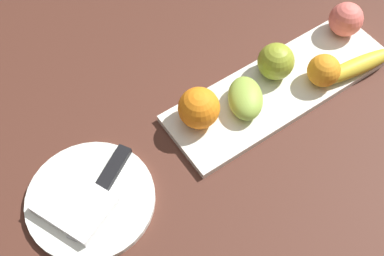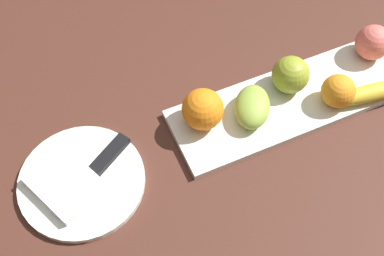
# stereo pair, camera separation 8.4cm
# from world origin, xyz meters

# --- Properties ---
(ground_plane) EXTENTS (2.40, 2.40, 0.00)m
(ground_plane) POSITION_xyz_m (0.00, 0.00, 0.00)
(ground_plane) COLOR #4A271D
(fruit_tray) EXTENTS (0.47, 0.15, 0.01)m
(fruit_tray) POSITION_xyz_m (0.02, 0.01, 0.01)
(fruit_tray) COLOR silver
(fruit_tray) RESTS_ON ground_plane
(apple) EXTENTS (0.07, 0.07, 0.07)m
(apple) POSITION_xyz_m (0.01, -0.02, 0.05)
(apple) COLOR #91A22C
(apple) RESTS_ON fruit_tray
(banana) EXTENTS (0.19, 0.06, 0.03)m
(banana) POSITION_xyz_m (-0.12, 0.06, 0.03)
(banana) COLOR yellow
(banana) RESTS_ON fruit_tray
(orange_near_apple) EXTENTS (0.06, 0.06, 0.06)m
(orange_near_apple) POSITION_xyz_m (-0.05, 0.04, 0.05)
(orange_near_apple) COLOR orange
(orange_near_apple) RESTS_ON fruit_tray
(orange_near_banana) EXTENTS (0.08, 0.08, 0.08)m
(orange_near_banana) POSITION_xyz_m (0.19, -0.02, 0.05)
(orange_near_banana) COLOR orange
(orange_near_banana) RESTS_ON fruit_tray
(peach) EXTENTS (0.07, 0.07, 0.07)m
(peach) POSITION_xyz_m (-0.18, -0.03, 0.05)
(peach) COLOR #E4685F
(peach) RESTS_ON fruit_tray
(grape_bunch) EXTENTS (0.10, 0.11, 0.04)m
(grape_bunch) POSITION_xyz_m (0.10, 0.01, 0.04)
(grape_bunch) COLOR #91B443
(grape_bunch) RESTS_ON fruit_tray
(dinner_plate) EXTENTS (0.22, 0.22, 0.01)m
(dinner_plate) POSITION_xyz_m (0.43, 0.01, 0.01)
(dinner_plate) COLOR white
(dinner_plate) RESTS_ON ground_plane
(folded_napkin) EXTENTS (0.13, 0.14, 0.02)m
(folded_napkin) POSITION_xyz_m (0.45, 0.01, 0.02)
(folded_napkin) COLOR white
(folded_napkin) RESTS_ON dinner_plate
(knife) EXTENTS (0.17, 0.11, 0.01)m
(knife) POSITION_xyz_m (0.38, -0.01, 0.02)
(knife) COLOR silver
(knife) RESTS_ON dinner_plate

